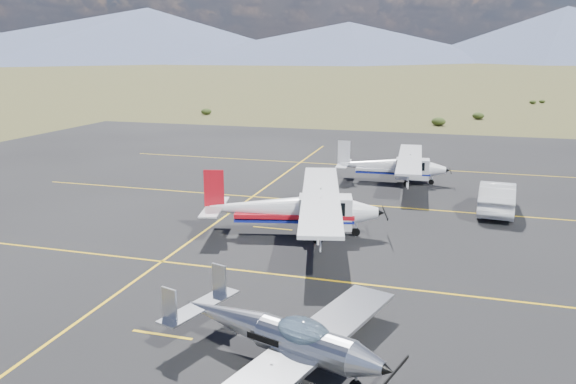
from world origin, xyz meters
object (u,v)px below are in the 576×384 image
at_px(aircraft_low_wing, 283,336).
at_px(aircraft_cessna, 294,207).
at_px(aircraft_plain, 393,165).
at_px(sedan, 497,197).

height_order(aircraft_low_wing, aircraft_cessna, aircraft_cessna).
height_order(aircraft_cessna, aircraft_plain, aircraft_cessna).
xyz_separation_m(aircraft_low_wing, aircraft_plain, (0.57, 23.11, 0.26)).
bearing_deg(aircraft_cessna, aircraft_plain, 62.03).
xyz_separation_m(aircraft_cessna, sedan, (9.31, 6.72, -0.52)).
relative_size(aircraft_low_wing, aircraft_cessna, 0.73).
height_order(aircraft_cessna, sedan, aircraft_cessna).
relative_size(aircraft_low_wing, sedan, 1.73).
bearing_deg(aircraft_cessna, sedan, 22.90).
distance_m(aircraft_cessna, aircraft_plain, 12.61).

